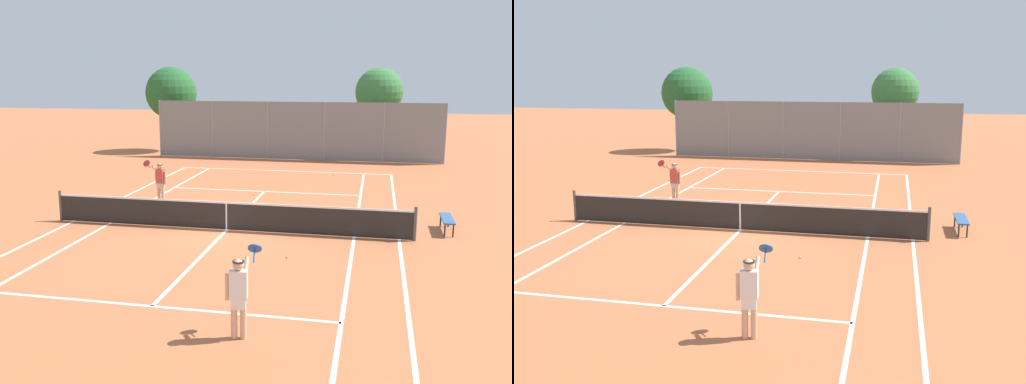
# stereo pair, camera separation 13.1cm
# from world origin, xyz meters

# --- Properties ---
(ground_plane) EXTENTS (120.00, 120.00, 0.00)m
(ground_plane) POSITION_xyz_m (0.00, 0.00, 0.00)
(ground_plane) COLOR #BC663D
(court_line_markings) EXTENTS (11.10, 23.90, 0.01)m
(court_line_markings) POSITION_xyz_m (0.00, 0.00, 0.00)
(court_line_markings) COLOR white
(court_line_markings) RESTS_ON ground
(tennis_net) EXTENTS (12.00, 0.10, 1.07)m
(tennis_net) POSITION_xyz_m (0.00, 0.00, 0.51)
(tennis_net) COLOR #474C47
(tennis_net) RESTS_ON ground
(player_near_side) EXTENTS (0.61, 0.78, 1.77)m
(player_near_side) POSITION_xyz_m (2.23, -7.49, 0.93)
(player_near_side) COLOR #D8A884
(player_near_side) RESTS_ON ground
(player_far_left) EXTENTS (0.77, 0.71, 1.77)m
(player_far_left) POSITION_xyz_m (-3.54, 3.25, 0.93)
(player_far_left) COLOR #D8A884
(player_far_left) RESTS_ON ground
(loose_tennis_ball_0) EXTENTS (0.07, 0.07, 0.07)m
(loose_tennis_ball_0) POSITION_xyz_m (-2.54, 6.94, 0.03)
(loose_tennis_ball_0) COLOR #D1DB33
(loose_tennis_ball_0) RESTS_ON ground
(loose_tennis_ball_1) EXTENTS (0.07, 0.07, 0.07)m
(loose_tennis_ball_1) POSITION_xyz_m (2.67, 11.15, 0.03)
(loose_tennis_ball_1) COLOR #D1DB33
(loose_tennis_ball_1) RESTS_ON ground
(loose_tennis_ball_2) EXTENTS (0.07, 0.07, 0.07)m
(loose_tennis_ball_2) POSITION_xyz_m (-0.27, 5.56, 0.03)
(loose_tennis_ball_2) COLOR #D1DB33
(loose_tennis_ball_2) RESTS_ON ground
(loose_tennis_ball_4) EXTENTS (0.07, 0.07, 0.07)m
(loose_tennis_ball_4) POSITION_xyz_m (2.39, -2.46, 0.03)
(loose_tennis_ball_4) COLOR #D1DB33
(loose_tennis_ball_4) RESTS_ON ground
(courtside_bench) EXTENTS (0.36, 1.50, 0.47)m
(courtside_bench) POSITION_xyz_m (7.03, 1.30, 0.41)
(courtside_bench) COLOR #33598C
(courtside_bench) RESTS_ON ground
(back_fence) EXTENTS (17.04, 0.08, 3.44)m
(back_fence) POSITION_xyz_m (-0.00, 15.99, 1.72)
(back_fence) COLOR gray
(back_fence) RESTS_ON ground
(tree_behind_left) EXTENTS (3.36, 3.36, 5.49)m
(tree_behind_left) POSITION_xyz_m (-8.61, 18.39, 3.73)
(tree_behind_left) COLOR brown
(tree_behind_left) RESTS_ON ground
(tree_behind_right) EXTENTS (2.88, 2.88, 5.40)m
(tree_behind_right) POSITION_xyz_m (4.65, 18.51, 3.86)
(tree_behind_right) COLOR brown
(tree_behind_right) RESTS_ON ground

